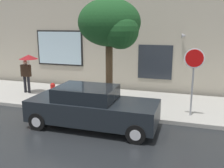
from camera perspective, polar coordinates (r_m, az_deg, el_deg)
The scene contains 8 objects.
ground_plane at distance 9.84m, azimuth -8.75°, elevation -8.74°, with size 60.00×60.00×0.00m, color black.
sidewalk at distance 12.42m, azimuth -2.68°, elevation -3.53°, with size 20.00×4.00×0.15m, color #A3A099.
building_facade at distance 14.26m, azimuth 0.60°, elevation 12.57°, with size 20.00×0.67×7.00m.
parked_car at distance 9.19m, azimuth -4.61°, elevation -5.30°, with size 4.63×1.85×1.50m.
fire_hydrant at distance 12.38m, azimuth -13.07°, elevation -1.62°, with size 0.30×0.44×0.82m.
pedestrian_with_umbrella at distance 13.73m, azimuth -18.36°, elevation 4.46°, with size 0.96×0.95×2.00m.
street_tree at distance 10.44m, azimuth -0.15°, elevation 13.04°, with size 2.57×2.18×4.54m.
stop_sign at distance 10.11m, azimuth 17.81°, elevation 3.29°, with size 0.76×0.10×2.65m.
Camera 1 is at (4.11, -8.15, 3.66)m, focal length 40.83 mm.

